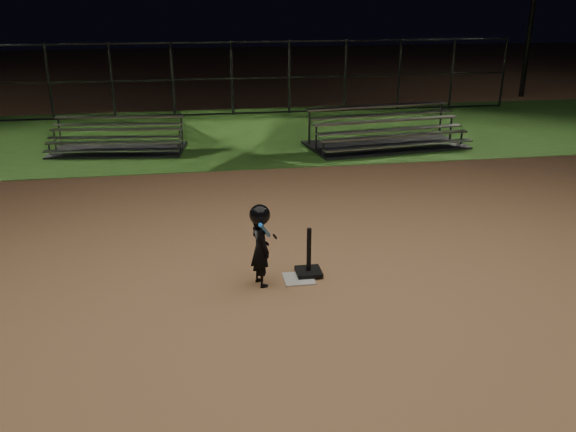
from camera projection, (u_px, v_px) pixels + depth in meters
The scene contains 8 objects.
ground at pixel (299, 279), 9.04m from camera, with size 80.00×80.00×0.00m, color #B27B50.
grass_strip at pixel (241, 133), 18.28m from camera, with size 60.00×8.00×0.01m, color #2E5C1D.
home_plate at pixel (299, 279), 9.03m from camera, with size 0.45×0.45×0.02m, color beige.
batting_tee at pixel (309, 266), 9.13m from camera, with size 0.38×0.38×0.74m.
child_batter at pixel (260, 243), 8.66m from camera, with size 0.45×0.66×1.25m.
bleacher_left at pixel (118, 145), 16.19m from camera, with size 3.67×2.11×0.85m.
bleacher_right at pixel (386, 139), 16.67m from camera, with size 4.49×2.61×1.04m.
backstop_fence at pixel (232, 79), 20.61m from camera, with size 20.08×0.08×2.50m.
Camera 1 is at (-1.47, -7.99, 4.07)m, focal length 37.48 mm.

